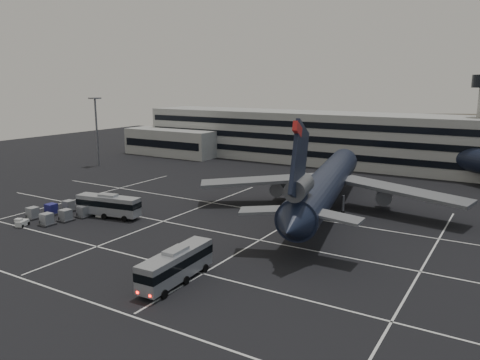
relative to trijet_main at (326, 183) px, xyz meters
name	(u,v)px	position (x,y,z in m)	size (l,w,h in m)	color
ground	(177,234)	(-14.82, -22.42, -5.25)	(260.00, 260.00, 0.00)	black
lane_markings	(185,234)	(-13.87, -21.69, -5.24)	(90.00, 55.62, 0.01)	silver
terminal	(329,139)	(-17.77, 48.73, 1.68)	(125.00, 26.00, 24.00)	gray
hills	(453,162)	(3.17, 147.58, -17.32)	(352.00, 180.00, 44.00)	#38332B
lightpole_left	(96,122)	(-69.82, 12.58, 6.57)	(2.40, 2.40, 18.28)	slate
trijet_main	(326,183)	(0.00, 0.00, 0.00)	(46.45, 57.32, 18.08)	black
bus_near	(176,264)	(-3.94, -35.94, -3.04)	(3.35, 11.56, 4.03)	gray
bus_far	(109,205)	(-30.16, -21.28, -3.06)	(11.61, 4.53, 4.00)	gray
tug_a	(102,213)	(-31.47, -21.59, -4.64)	(1.57, 2.30, 1.38)	silver
tug_b	(22,223)	(-38.02, -32.06, -4.66)	(1.93, 2.38, 1.34)	silver
uld_cluster	(67,211)	(-36.78, -24.42, -4.30)	(9.59, 13.00, 1.93)	#2D2D30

